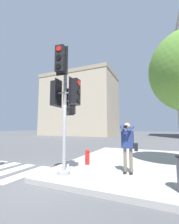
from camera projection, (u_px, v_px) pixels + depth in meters
ground_plane at (48, 180)px, 4.86m from camera, size 160.00×160.00×0.00m
sidewalk_corner at (163, 164)px, 6.65m from camera, size 8.00×8.00×0.16m
traffic_signal_pole at (65, 95)px, 5.28m from camera, size 1.14×1.15×4.48m
person_photographer at (128, 143)px, 5.20m from camera, size 0.58×0.54×1.72m
fire_hydrant at (87, 157)px, 6.34m from camera, size 0.19×0.25×0.64m
building_left at (80, 105)px, 37.00m from camera, size 17.21×10.74×14.66m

